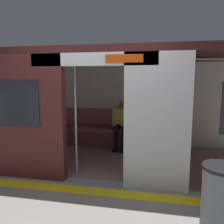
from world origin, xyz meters
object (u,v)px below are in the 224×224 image
at_px(person_seated, 122,120).
at_px(grab_pole_door, 76,116).
at_px(bench_seat, 117,132).
at_px(trash_bin, 221,213).
at_px(handbag, 138,125).
at_px(book, 106,127).
at_px(train_car, 105,91).

relative_size(person_seated, grab_pole_door, 0.57).
distance_m(bench_seat, trash_bin, 3.80).
bearing_deg(person_seated, handbag, -164.44).
bearing_deg(person_seated, book, -12.83).
bearing_deg(book, bench_seat, 179.29).
bearing_deg(train_car, bench_seat, -94.08).
bearing_deg(trash_bin, person_seated, -66.55).
relative_size(handbag, trash_bin, 0.28).
distance_m(bench_seat, grab_pole_door, 1.92).
bearing_deg(trash_bin, book, -61.38).
xyz_separation_m(bench_seat, trash_bin, (-1.62, 3.44, 0.10)).
bearing_deg(grab_pole_door, handbag, -118.77).
xyz_separation_m(bench_seat, grab_pole_door, (0.44, 1.74, 0.69)).
relative_size(person_seated, book, 5.45).
xyz_separation_m(book, grab_pole_door, (0.16, 1.79, 0.56)).
distance_m(grab_pole_door, trash_bin, 2.73).
distance_m(handbag, grab_pole_door, 2.11).
distance_m(book, grab_pole_door, 1.88).
distance_m(train_car, book, 1.43).
relative_size(train_car, book, 29.09).
bearing_deg(book, trash_bin, 127.52).
bearing_deg(handbag, bench_seat, 5.98).
bearing_deg(grab_pole_door, trash_bin, 140.59).
bearing_deg(bench_seat, handbag, -174.02).
relative_size(train_car, handbag, 24.62).
relative_size(bench_seat, grab_pole_door, 1.41).
xyz_separation_m(bench_seat, person_seated, (-0.16, 0.05, 0.33)).
distance_m(bench_seat, book, 0.31).
distance_m(train_car, grab_pole_door, 0.96).
relative_size(train_car, trash_bin, 6.91).
bearing_deg(person_seated, train_car, 76.13).
bearing_deg(bench_seat, train_car, 85.92).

